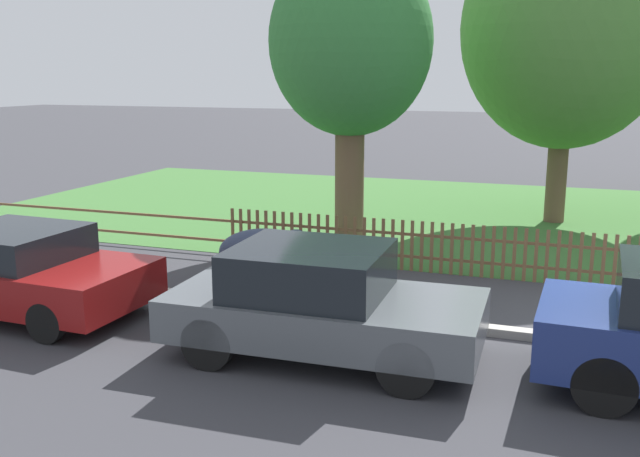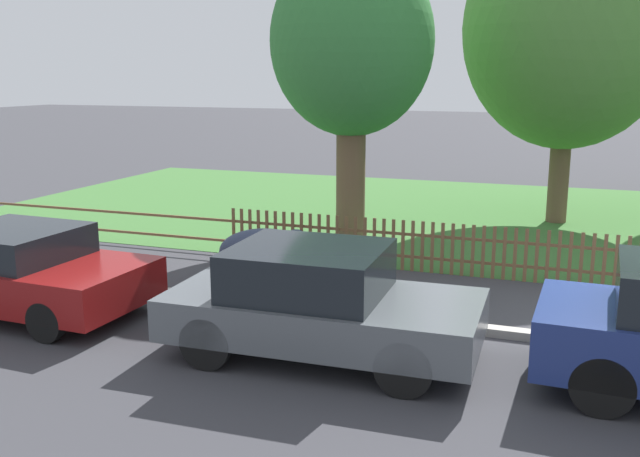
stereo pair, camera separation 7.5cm
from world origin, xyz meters
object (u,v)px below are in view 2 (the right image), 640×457
at_px(covered_motorcycle, 272,255).
at_px(tree_nearest_kerb, 352,45).
at_px(parked_car_black_saloon, 319,301).
at_px(tree_behind_motorcycle, 569,28).
at_px(parked_car_silver_hatchback, 22,270).

relative_size(covered_motorcycle, tree_nearest_kerb, 0.31).
distance_m(parked_car_black_saloon, tree_nearest_kerb, 7.28).
distance_m(parked_car_black_saloon, tree_behind_motorcycle, 10.83).
bearing_deg(tree_nearest_kerb, covered_motorcycle, -90.48).
bearing_deg(parked_car_black_saloon, tree_nearest_kerb, 102.45).
bearing_deg(tree_nearest_kerb, parked_car_silver_hatchback, -117.24).
bearing_deg(covered_motorcycle, parked_car_silver_hatchback, -149.88).
relative_size(parked_car_black_saloon, tree_nearest_kerb, 0.65).
height_order(parked_car_black_saloon, covered_motorcycle, parked_car_black_saloon).
bearing_deg(parked_car_silver_hatchback, tree_nearest_kerb, 64.89).
bearing_deg(covered_motorcycle, tree_nearest_kerb, 86.20).
bearing_deg(covered_motorcycle, tree_behind_motorcycle, 58.30).
xyz_separation_m(parked_car_silver_hatchback, covered_motorcycle, (3.14, 2.08, 0.01)).
bearing_deg(tree_behind_motorcycle, parked_car_silver_hatchback, -126.80).
xyz_separation_m(covered_motorcycle, tree_nearest_kerb, (0.03, 4.10, 3.43)).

